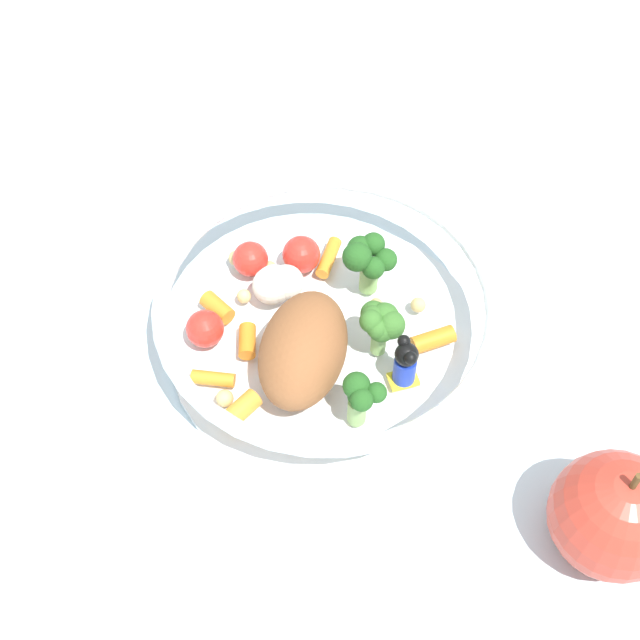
{
  "coord_description": "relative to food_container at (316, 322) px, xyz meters",
  "views": [
    {
      "loc": [
        0.33,
        -0.1,
        0.49
      ],
      "look_at": [
        0.01,
        -0.0,
        0.03
      ],
      "focal_mm": 50.36,
      "sensor_mm": 36.0,
      "label": 1
    }
  ],
  "objects": [
    {
      "name": "ground_plane",
      "position": [
        -0.01,
        0.01,
        -0.03
      ],
      "size": [
        2.4,
        2.4,
        0.0
      ],
      "primitive_type": "plane",
      "color": "silver"
    },
    {
      "name": "loose_apple",
      "position": [
        0.17,
        0.12,
        0.01
      ],
      "size": [
        0.07,
        0.07,
        0.08
      ],
      "color": "#BC3828",
      "rests_on": "ground_plane"
    },
    {
      "name": "food_container",
      "position": [
        0.0,
        0.0,
        0.0
      ],
      "size": [
        0.22,
        0.22,
        0.06
      ],
      "color": "white",
      "rests_on": "ground_plane"
    }
  ]
}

